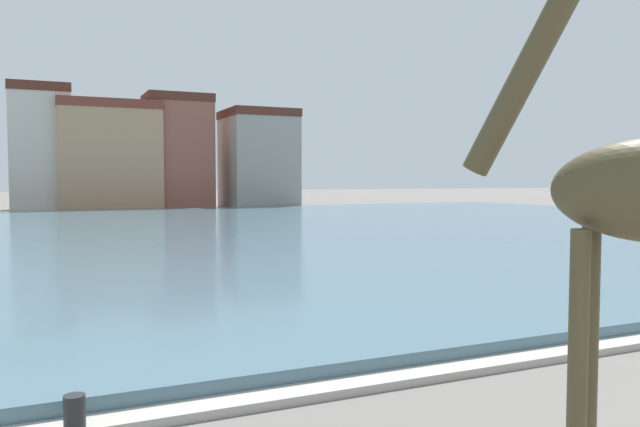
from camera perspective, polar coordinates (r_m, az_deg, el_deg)
harbor_water at (r=32.51m, az=-14.25°, el=-1.75°), size 78.21×48.28×0.32m
quay_edge_coping at (r=9.81m, az=12.37°, el=-13.84°), size 78.21×0.50×0.12m
mooring_bollard at (r=7.84m, az=-21.61°, el=-16.99°), size 0.24×0.24×0.50m
townhouse_corner_house at (r=61.78m, az=-24.29°, el=5.44°), size 5.10×7.43×11.21m
townhouse_narrow_midrow at (r=61.02m, az=-18.85°, el=5.01°), size 9.03×7.22×9.97m
townhouse_end_terrace at (r=61.35m, az=-12.90°, el=5.53°), size 6.13×5.13×10.92m
townhouse_tall_gabled at (r=62.92m, az=-5.69°, el=5.00°), size 6.69×7.09×9.75m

